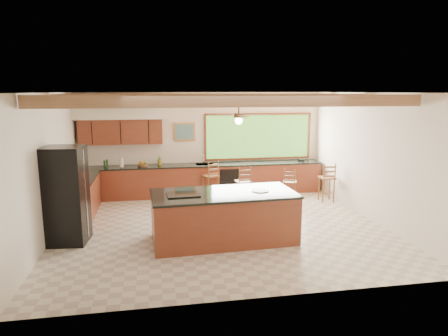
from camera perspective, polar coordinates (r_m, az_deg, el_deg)
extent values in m
plane|color=beige|center=(9.18, -0.41, -8.35)|extent=(7.20, 7.20, 0.00)
cube|color=silver|center=(11.98, -3.04, 3.57)|extent=(7.20, 0.04, 3.00)
cube|color=silver|center=(5.70, 5.10, -4.70)|extent=(7.20, 0.04, 3.00)
cube|color=silver|center=(8.94, -23.81, 0.13)|extent=(0.04, 6.50, 3.00)
cube|color=silver|center=(10.04, 20.28, 1.48)|extent=(0.04, 6.50, 3.00)
cube|color=tan|center=(8.66, -0.44, 10.72)|extent=(7.20, 6.50, 0.04)
cube|color=#A67153|center=(7.09, 1.76, 9.55)|extent=(7.10, 0.15, 0.22)
cube|color=#A67153|center=(9.16, -0.97, 9.86)|extent=(7.10, 0.15, 0.22)
cube|color=#A67153|center=(10.94, -2.49, 10.02)|extent=(7.10, 0.15, 0.22)
cube|color=brown|center=(11.69, -14.49, 5.03)|extent=(2.30, 0.35, 0.70)
cube|color=white|center=(11.58, -14.66, 7.95)|extent=(2.60, 0.50, 0.48)
cylinder|color=#FFEABF|center=(11.67, -18.06, 6.65)|extent=(0.10, 0.10, 0.01)
cylinder|color=#FFEABF|center=(11.56, -11.12, 6.95)|extent=(0.10, 0.10, 0.01)
cube|color=#70B540|center=(12.25, 4.91, 4.51)|extent=(3.20, 0.04, 1.30)
cube|color=#C3843B|center=(11.85, -5.69, 5.16)|extent=(0.64, 0.03, 0.54)
cube|color=#467F66|center=(11.83, -5.68, 5.15)|extent=(0.54, 0.01, 0.44)
cube|color=brown|center=(11.83, -2.78, -1.74)|extent=(7.00, 0.65, 0.88)
cube|color=black|center=(11.74, -2.81, 0.45)|extent=(7.04, 0.69, 0.04)
cube|color=brown|center=(10.38, -19.82, -4.19)|extent=(0.65, 2.35, 0.88)
cube|color=black|center=(10.28, -19.98, -1.71)|extent=(0.69, 2.39, 0.04)
cube|color=black|center=(11.62, 0.85, -2.05)|extent=(0.60, 0.02, 0.78)
cube|color=silver|center=(11.74, -2.81, 0.48)|extent=(0.50, 0.38, 0.03)
cylinder|color=silver|center=(11.90, -2.94, 1.43)|extent=(0.03, 0.03, 0.30)
cylinder|color=silver|center=(11.78, -2.88, 1.98)|extent=(0.03, 0.20, 0.03)
cylinder|color=silver|center=(11.56, -14.44, 0.72)|extent=(0.11, 0.11, 0.26)
cylinder|color=#1F421A|center=(11.83, -16.71, 0.62)|extent=(0.05, 0.05, 0.18)
cylinder|color=#1F421A|center=(11.70, -16.38, 0.63)|extent=(0.06, 0.06, 0.22)
cube|color=black|center=(12.42, 10.94, 1.13)|extent=(0.18, 0.15, 0.08)
cube|color=brown|center=(8.23, -0.07, -7.10)|extent=(2.92, 1.45, 0.97)
cube|color=black|center=(8.09, -0.08, -3.69)|extent=(2.96, 1.50, 0.04)
cube|color=black|center=(7.95, -5.86, -3.77)|extent=(0.66, 0.53, 0.02)
cylinder|color=silver|center=(8.24, 5.20, -3.23)|extent=(0.35, 0.35, 0.02)
cube|color=black|center=(8.60, -21.67, -3.64)|extent=(0.84, 0.82, 1.97)
cube|color=silver|center=(8.53, -19.15, -3.59)|extent=(0.03, 0.05, 1.81)
cube|color=brown|center=(11.32, -1.98, -1.11)|extent=(0.52, 0.52, 0.04)
cylinder|color=brown|center=(11.23, -2.65, -3.03)|extent=(0.04, 0.04, 0.65)
cylinder|color=brown|center=(11.27, -1.06, -2.97)|extent=(0.04, 0.04, 0.65)
cylinder|color=brown|center=(11.53, -2.85, -2.66)|extent=(0.04, 0.04, 0.65)
cylinder|color=brown|center=(11.57, -1.31, -2.60)|extent=(0.04, 0.04, 0.65)
cube|color=brown|center=(10.67, 2.74, -1.95)|extent=(0.41, 0.41, 0.04)
cylinder|color=brown|center=(10.57, 2.10, -3.95)|extent=(0.04, 0.04, 0.63)
cylinder|color=brown|center=(10.64, 3.72, -3.87)|extent=(0.04, 0.04, 0.63)
cylinder|color=brown|center=(10.86, 1.76, -3.54)|extent=(0.04, 0.04, 0.63)
cylinder|color=brown|center=(10.93, 3.33, -3.47)|extent=(0.04, 0.04, 0.63)
cube|color=brown|center=(11.43, 14.49, -1.36)|extent=(0.42, 0.42, 0.04)
cylinder|color=brown|center=(11.30, 14.01, -3.26)|extent=(0.04, 0.04, 0.65)
cylinder|color=brown|center=(11.43, 15.45, -3.17)|extent=(0.04, 0.04, 0.65)
cylinder|color=brown|center=(11.58, 13.38, -2.90)|extent=(0.04, 0.04, 0.65)
cylinder|color=brown|center=(11.71, 14.79, -2.81)|extent=(0.04, 0.04, 0.65)
cube|color=brown|center=(11.08, 9.37, -1.96)|extent=(0.45, 0.45, 0.04)
cylinder|color=brown|center=(10.98, 8.88, -3.69)|extent=(0.03, 0.03, 0.57)
cylinder|color=brown|center=(11.07, 10.23, -3.61)|extent=(0.03, 0.03, 0.57)
cylinder|color=brown|center=(11.23, 8.43, -3.34)|extent=(0.03, 0.03, 0.57)
cylinder|color=brown|center=(11.32, 9.75, -3.27)|extent=(0.03, 0.03, 0.57)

